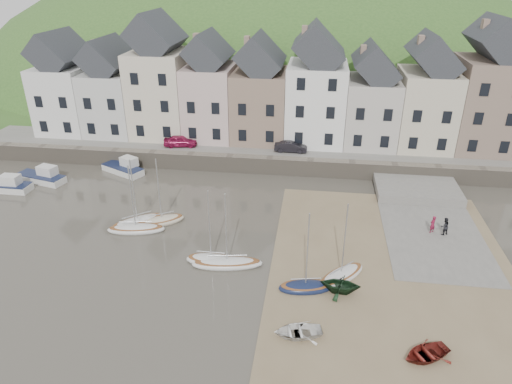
# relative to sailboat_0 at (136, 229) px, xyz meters

# --- Properties ---
(ground) EXTENTS (160.00, 160.00, 0.00)m
(ground) POSITION_rel_sailboat_0_xyz_m (9.90, -3.13, -0.26)
(ground) COLOR #444035
(ground) RESTS_ON ground
(quay_land) EXTENTS (90.00, 30.00, 1.50)m
(quay_land) POSITION_rel_sailboat_0_xyz_m (9.90, 28.87, 0.49)
(quay_land) COLOR #325823
(quay_land) RESTS_ON ground
(quay_street) EXTENTS (70.00, 7.00, 0.10)m
(quay_street) POSITION_rel_sailboat_0_xyz_m (9.90, 17.37, 1.29)
(quay_street) COLOR slate
(quay_street) RESTS_ON quay_land
(seawall) EXTENTS (70.00, 1.20, 1.80)m
(seawall) POSITION_rel_sailboat_0_xyz_m (9.90, 13.87, 0.64)
(seawall) COLOR slate
(seawall) RESTS_ON ground
(beach) EXTENTS (18.00, 26.00, 0.06)m
(beach) POSITION_rel_sailboat_0_xyz_m (20.90, -3.13, -0.23)
(beach) COLOR #776348
(beach) RESTS_ON ground
(slipway) EXTENTS (8.00, 18.00, 0.12)m
(slipway) POSITION_rel_sailboat_0_xyz_m (24.90, 4.87, -0.20)
(slipway) COLOR slate
(slipway) RESTS_ON ground
(hillside) EXTENTS (134.40, 84.00, 84.00)m
(hillside) POSITION_rel_sailboat_0_xyz_m (4.90, 56.87, -18.25)
(hillside) COLOR #325823
(hillside) RESTS_ON ground
(townhouse_terrace) EXTENTS (61.05, 8.00, 13.93)m
(townhouse_terrace) POSITION_rel_sailboat_0_xyz_m (11.66, 20.87, 7.06)
(townhouse_terrace) COLOR silver
(townhouse_terrace) RESTS_ON quay_land
(sailboat_0) EXTENTS (5.09, 2.35, 6.32)m
(sailboat_0) POSITION_rel_sailboat_0_xyz_m (0.00, 0.00, 0.00)
(sailboat_0) COLOR silver
(sailboat_0) RESTS_ON ground
(sailboat_1) EXTENTS (4.62, 4.22, 6.32)m
(sailboat_1) POSITION_rel_sailboat_0_xyz_m (-0.33, 1.18, 0.00)
(sailboat_1) COLOR silver
(sailboat_1) RESTS_ON ground
(sailboat_2) EXTENTS (4.19, 3.42, 6.32)m
(sailboat_2) POSITION_rel_sailboat_0_xyz_m (1.73, 1.64, 0.01)
(sailboat_2) COLOR beige
(sailboat_2) RESTS_ON ground
(sailboat_3) EXTENTS (3.91, 1.51, 6.32)m
(sailboat_3) POSITION_rel_sailboat_0_xyz_m (7.35, -3.63, 0.01)
(sailboat_3) COLOR silver
(sailboat_3) RESTS_ON ground
(sailboat_4) EXTENTS (5.53, 2.36, 6.32)m
(sailboat_4) POSITION_rel_sailboat_0_xyz_m (8.64, -3.91, -0.00)
(sailboat_4) COLOR silver
(sailboat_4) RESTS_ON ground
(sailboat_5) EXTENTS (4.00, 2.20, 6.32)m
(sailboat_5) POSITION_rel_sailboat_0_xyz_m (14.58, -5.97, 0.01)
(sailboat_5) COLOR #131C3C
(sailboat_5) RESTS_ON ground
(sailboat_6) EXTENTS (4.16, 4.30, 6.32)m
(sailboat_6) POSITION_rel_sailboat_0_xyz_m (17.08, -4.32, 0.00)
(sailboat_6) COLOR silver
(sailboat_6) RESTS_ON ground
(motorboat_0) EXTENTS (5.62, 2.97, 1.70)m
(motorboat_0) POSITION_rel_sailboat_0_xyz_m (-13.40, 8.41, 0.32)
(motorboat_0) COLOR silver
(motorboat_0) RESTS_ON ground
(motorboat_1) EXTENTS (5.24, 1.79, 1.70)m
(motorboat_1) POSITION_rel_sailboat_0_xyz_m (-15.79, 5.87, 0.32)
(motorboat_1) COLOR silver
(motorboat_1) RESTS_ON ground
(motorboat_2) EXTENTS (5.25, 3.79, 1.70)m
(motorboat_2) POSITION_rel_sailboat_0_xyz_m (-5.81, 11.77, 0.32)
(motorboat_2) COLOR silver
(motorboat_2) RESTS_ON ground
(rowboat_white) EXTENTS (3.34, 2.70, 0.61)m
(rowboat_white) POSITION_rel_sailboat_0_xyz_m (14.29, -10.51, 0.10)
(rowboat_white) COLOR white
(rowboat_white) RESTS_ON beach
(rowboat_green) EXTENTS (2.92, 2.58, 1.44)m
(rowboat_green) POSITION_rel_sailboat_0_xyz_m (16.95, -5.99, 0.52)
(rowboat_green) COLOR black
(rowboat_green) RESTS_ON beach
(rowboat_red) EXTENTS (3.55, 3.23, 0.60)m
(rowboat_red) POSITION_rel_sailboat_0_xyz_m (21.68, -11.29, 0.10)
(rowboat_red) COLOR maroon
(rowboat_red) RESTS_ON beach
(person_red) EXTENTS (0.67, 0.63, 1.53)m
(person_red) POSITION_rel_sailboat_0_xyz_m (24.82, 3.05, 0.63)
(person_red) COLOR maroon
(person_red) RESTS_ON slipway
(person_dark) EXTENTS (0.92, 0.84, 1.54)m
(person_dark) POSITION_rel_sailboat_0_xyz_m (25.74, 2.85, 0.63)
(person_dark) COLOR black
(person_dark) RESTS_ON slipway
(car_left) EXTENTS (3.98, 2.09, 1.29)m
(car_left) POSITION_rel_sailboat_0_xyz_m (-0.71, 16.37, 1.98)
(car_left) COLOR maroon
(car_left) RESTS_ON quay_street
(car_right) EXTENTS (3.65, 1.30, 1.20)m
(car_right) POSITION_rel_sailboat_0_xyz_m (11.98, 16.37, 1.94)
(car_right) COLOR black
(car_right) RESTS_ON quay_street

